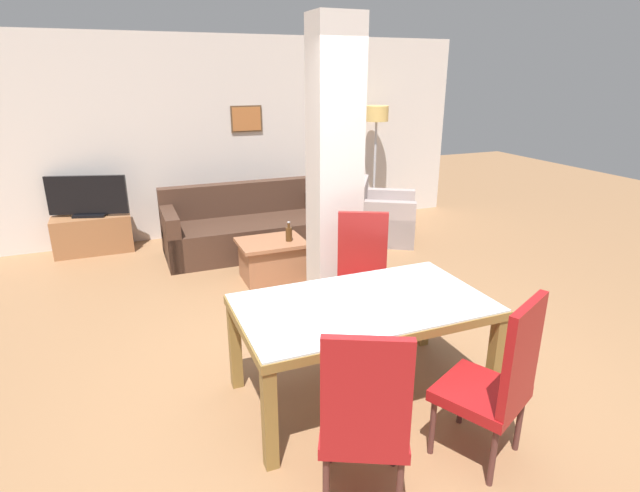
# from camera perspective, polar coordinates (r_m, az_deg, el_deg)

# --- Properties ---
(ground_plane) EXTENTS (18.00, 18.00, 0.00)m
(ground_plane) POSITION_cam_1_polar(r_m,az_deg,el_deg) (3.82, 4.62, -16.42)
(ground_plane) COLOR #916744
(back_wall) EXTENTS (7.20, 0.09, 2.70)m
(back_wall) POSITION_cam_1_polar(r_m,az_deg,el_deg) (7.25, -10.75, 12.07)
(back_wall) COLOR silver
(back_wall) RESTS_ON ground_plane
(divider_pillar) EXTENTS (0.44, 0.36, 2.70)m
(divider_pillar) POSITION_cam_1_polar(r_m,az_deg,el_deg) (4.64, 1.67, 8.46)
(divider_pillar) COLOR silver
(divider_pillar) RESTS_ON ground_plane
(dining_table) EXTENTS (1.72, 0.98, 0.74)m
(dining_table) POSITION_cam_1_polar(r_m,az_deg,el_deg) (3.50, 4.89, -8.47)
(dining_table) COLOR olive
(dining_table) RESTS_ON ground_plane
(dining_chair_far_right) EXTENTS (0.62, 0.62, 1.08)m
(dining_chair_far_right) POSITION_cam_1_polar(r_m,az_deg,el_deg) (4.39, 4.81, -3.04)
(dining_chair_far_right) COLOR maroon
(dining_chair_far_right) RESTS_ON ground_plane
(dining_chair_near_right) EXTENTS (0.62, 0.62, 1.08)m
(dining_chair_near_right) POSITION_cam_1_polar(r_m,az_deg,el_deg) (3.12, 19.64, -14.14)
(dining_chair_near_right) COLOR maroon
(dining_chair_near_right) RESTS_ON ground_plane
(dining_chair_near_left) EXTENTS (0.62, 0.62, 1.08)m
(dining_chair_near_left) POSITION_cam_1_polar(r_m,az_deg,el_deg) (2.70, 5.10, -18.79)
(dining_chair_near_left) COLOR maroon
(dining_chair_near_left) RESTS_ON ground_plane
(sofa) EXTENTS (2.09, 0.93, 0.84)m
(sofa) POSITION_cam_1_polar(r_m,az_deg,el_deg) (6.55, -8.32, 1.89)
(sofa) COLOR #452C20
(sofa) RESTS_ON ground_plane
(armchair) EXTENTS (1.17, 1.17, 0.82)m
(armchair) POSITION_cam_1_polar(r_m,az_deg,el_deg) (6.98, 6.89, 3.07)
(armchair) COLOR #A89895
(armchair) RESTS_ON ground_plane
(coffee_table) EXTENTS (0.73, 0.57, 0.45)m
(coffee_table) POSITION_cam_1_polar(r_m,az_deg,el_deg) (5.62, -5.53, -1.54)
(coffee_table) COLOR #9E6342
(coffee_table) RESTS_ON ground_plane
(bottle) EXTENTS (0.07, 0.07, 0.22)m
(bottle) POSITION_cam_1_polar(r_m,az_deg,el_deg) (5.51, -3.58, 1.43)
(bottle) COLOR #4C2D14
(bottle) RESTS_ON coffee_table
(tv_stand) EXTENTS (0.94, 0.40, 0.48)m
(tv_stand) POSITION_cam_1_polar(r_m,az_deg,el_deg) (7.07, -24.49, 1.24)
(tv_stand) COLOR #9B633C
(tv_stand) RESTS_ON ground_plane
(tv_screen) EXTENTS (0.95, 0.33, 0.52)m
(tv_screen) POSITION_cam_1_polar(r_m,az_deg,el_deg) (6.94, -25.05, 5.11)
(tv_screen) COLOR black
(tv_screen) RESTS_ON tv_stand
(floor_lamp) EXTENTS (0.35, 0.35, 1.75)m
(floor_lamp) POSITION_cam_1_polar(r_m,az_deg,el_deg) (7.64, 6.45, 13.62)
(floor_lamp) COLOR #B7B7BC
(floor_lamp) RESTS_ON ground_plane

